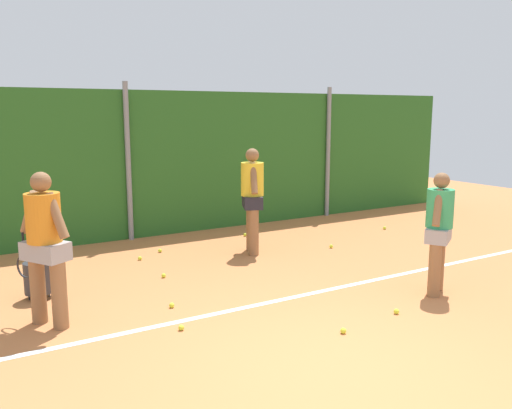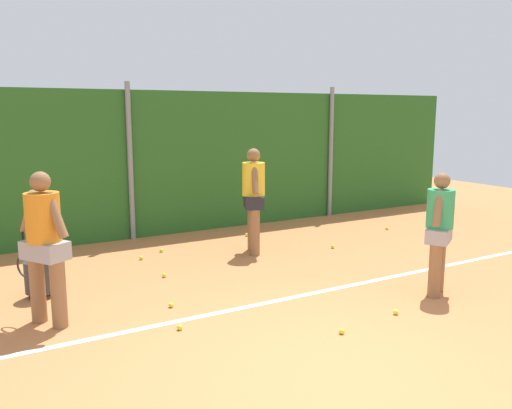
% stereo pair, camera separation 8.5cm
% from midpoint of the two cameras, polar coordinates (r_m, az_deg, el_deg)
% --- Properties ---
extents(ground_plane, '(25.56, 25.56, 0.00)m').
position_cam_midpoint_polar(ground_plane, '(6.77, -1.46, -11.37)').
color(ground_plane, '#C67542').
extents(hedge_fence_backdrop, '(16.62, 0.25, 2.87)m').
position_cam_midpoint_polar(hedge_fence_backdrop, '(10.59, -13.37, 4.12)').
color(hedge_fence_backdrop, '#286023').
rests_on(hedge_fence_backdrop, ground_plane).
extents(fence_post_center, '(0.10, 0.10, 3.01)m').
position_cam_midpoint_polar(fence_post_center, '(10.41, -13.11, 4.44)').
color(fence_post_center, gray).
rests_on(fence_post_center, ground_plane).
extents(fence_post_right, '(0.10, 0.10, 3.01)m').
position_cam_midpoint_polar(fence_post_right, '(12.65, 8.22, 5.53)').
color(fence_post_right, gray).
rests_on(fence_post_right, ground_plane).
extents(court_baseline_paint, '(12.14, 0.10, 0.01)m').
position_cam_midpoint_polar(court_baseline_paint, '(6.82, -1.75, -11.15)').
color(court_baseline_paint, white).
rests_on(court_baseline_paint, ground_plane).
extents(player_foreground_near, '(0.65, 0.53, 1.66)m').
position_cam_midpoint_polar(player_foreground_near, '(7.55, 19.38, -2.31)').
color(player_foreground_near, '#8C603D').
rests_on(player_foreground_near, ground_plane).
extents(player_midcourt, '(0.55, 0.70, 1.80)m').
position_cam_midpoint_polar(player_midcourt, '(6.52, -21.43, -3.61)').
color(player_midcourt, '#8C603D').
rests_on(player_midcourt, ground_plane).
extents(player_backcourt_far, '(0.50, 0.72, 1.84)m').
position_cam_midpoint_polar(player_backcourt_far, '(9.22, -0.00, 1.05)').
color(player_backcourt_far, '#8C603D').
rests_on(player_backcourt_far, ground_plane).
extents(ball_hopper, '(0.36, 0.36, 0.51)m').
position_cam_midpoint_polar(ball_hopper, '(7.69, -22.00, -7.18)').
color(ball_hopper, '#2D2D33').
rests_on(ball_hopper, ground_plane).
extents(tennis_ball_0, '(0.07, 0.07, 0.07)m').
position_cam_midpoint_polar(tennis_ball_0, '(11.54, 14.08, -2.49)').
color(tennis_ball_0, '#CCDB33').
rests_on(tennis_ball_0, ground_plane).
extents(tennis_ball_1, '(0.07, 0.07, 0.07)m').
position_cam_midpoint_polar(tennis_ball_1, '(9.16, -11.97, -5.63)').
color(tennis_ball_1, '#CCDB33').
rests_on(tennis_ball_1, ground_plane).
extents(tennis_ball_2, '(0.07, 0.07, 0.07)m').
position_cam_midpoint_polar(tennis_ball_2, '(6.27, -7.79, -12.92)').
color(tennis_ball_2, '#CCDB33').
rests_on(tennis_ball_2, ground_plane).
extents(tennis_ball_5, '(0.07, 0.07, 0.07)m').
position_cam_midpoint_polar(tennis_ball_5, '(6.20, 9.58, -13.26)').
color(tennis_ball_5, '#CCDB33').
rests_on(tennis_ball_5, ground_plane).
extents(tennis_ball_7, '(0.07, 0.07, 0.07)m').
position_cam_midpoint_polar(tennis_ball_7, '(9.59, -9.87, -4.87)').
color(tennis_ball_7, '#CCDB33').
rests_on(tennis_ball_7, ground_plane).
extents(tennis_ball_8, '(0.07, 0.07, 0.07)m').
position_cam_midpoint_polar(tennis_ball_8, '(8.16, -9.54, -7.49)').
color(tennis_ball_8, '#CCDB33').
rests_on(tennis_ball_8, ground_plane).
extents(tennis_ball_10, '(0.07, 0.07, 0.07)m').
position_cam_midpoint_polar(tennis_ball_10, '(6.95, -8.75, -10.60)').
color(tennis_ball_10, '#CCDB33').
rests_on(tennis_ball_10, ground_plane).
extents(tennis_ball_11, '(0.07, 0.07, 0.07)m').
position_cam_midpoint_polar(tennis_ball_11, '(9.81, 8.47, -4.48)').
color(tennis_ball_11, '#CCDB33').
rests_on(tennis_ball_11, ground_plane).
extents(tennis_ball_12, '(0.07, 0.07, 0.07)m').
position_cam_midpoint_polar(tennis_ball_12, '(6.88, 15.12, -11.08)').
color(tennis_ball_12, '#CCDB33').
rests_on(tennis_ball_12, ground_plane).
extents(tennis_ball_13, '(0.07, 0.07, 0.07)m').
position_cam_midpoint_polar(tennis_ball_13, '(10.62, -0.77, -3.26)').
color(tennis_ball_13, '#CCDB33').
rests_on(tennis_ball_13, ground_plane).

